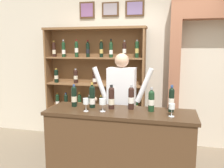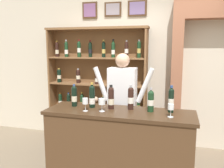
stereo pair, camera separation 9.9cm
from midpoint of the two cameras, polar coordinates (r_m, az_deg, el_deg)
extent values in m
cube|color=beige|center=(4.41, 5.90, 7.15)|extent=(12.00, 0.16, 3.27)
cube|color=#4C331E|center=(4.60, -6.64, 17.19)|extent=(0.29, 0.02, 0.29)
cube|color=#805484|center=(4.58, -6.71, 17.21)|extent=(0.23, 0.01, 0.24)
cube|color=#4C331E|center=(4.47, -1.06, 17.48)|extent=(0.31, 0.02, 0.25)
cube|color=gray|center=(4.45, -1.11, 17.51)|extent=(0.25, 0.01, 0.20)
cube|color=#4C331E|center=(4.37, 4.82, 17.63)|extent=(0.33, 0.02, 0.27)
cube|color=slate|center=(4.36, 4.79, 17.66)|extent=(0.27, 0.01, 0.21)
cube|color=brown|center=(4.71, -15.34, -0.10)|extent=(0.03, 0.29, 2.11)
cube|color=brown|center=(4.15, 6.88, -1.05)|extent=(0.03, 0.29, 2.11)
cube|color=brown|center=(4.48, -4.39, -0.27)|extent=(1.83, 0.02, 2.11)
cube|color=brown|center=(4.60, -4.78, -11.95)|extent=(1.77, 0.27, 0.03)
cylinder|color=#19381E|center=(4.83, -13.32, -9.39)|extent=(0.06, 0.06, 0.25)
sphere|color=#19381E|center=(4.79, -13.38, -7.92)|extent=(0.06, 0.06, 0.06)
cylinder|color=#19381E|center=(4.78, -13.40, -7.52)|extent=(0.03, 0.03, 0.08)
cylinder|color=navy|center=(4.77, -13.41, -7.18)|extent=(0.03, 0.03, 0.03)
cylinder|color=black|center=(4.83, -13.33, -9.31)|extent=(0.07, 0.07, 0.08)
cylinder|color=black|center=(4.71, -10.64, -9.81)|extent=(0.06, 0.06, 0.24)
sphere|color=black|center=(4.67, -10.69, -8.34)|extent=(0.06, 0.06, 0.06)
cylinder|color=black|center=(4.67, -10.70, -8.05)|extent=(0.02, 0.02, 0.06)
cylinder|color=navy|center=(4.66, -10.71, -7.81)|extent=(0.03, 0.03, 0.03)
cylinder|color=silver|center=(4.72, -10.63, -10.14)|extent=(0.07, 0.07, 0.08)
cylinder|color=black|center=(4.59, -7.64, -10.26)|extent=(0.06, 0.06, 0.24)
sphere|color=black|center=(4.55, -7.67, -8.76)|extent=(0.06, 0.06, 0.06)
cylinder|color=black|center=(4.54, -7.68, -8.42)|extent=(0.03, 0.03, 0.07)
cylinder|color=navy|center=(4.54, -7.68, -8.14)|extent=(0.03, 0.03, 0.03)
cylinder|color=black|center=(4.59, -7.64, -10.29)|extent=(0.07, 0.07, 0.08)
cylinder|color=black|center=(4.54, -5.25, -10.54)|extent=(0.06, 0.06, 0.23)
sphere|color=black|center=(4.50, -5.27, -9.10)|extent=(0.06, 0.06, 0.06)
cylinder|color=black|center=(4.49, -5.27, -8.79)|extent=(0.03, 0.03, 0.06)
cylinder|color=maroon|center=(4.48, -5.28, -8.54)|extent=(0.03, 0.03, 0.03)
cylinder|color=silver|center=(4.54, -5.25, -10.68)|extent=(0.07, 0.07, 0.07)
cylinder|color=black|center=(4.46, -1.79, -10.80)|extent=(0.06, 0.06, 0.24)
sphere|color=black|center=(4.42, -1.79, -9.30)|extent=(0.06, 0.06, 0.06)
cylinder|color=black|center=(4.41, -1.79, -8.95)|extent=(0.02, 0.02, 0.07)
cylinder|color=black|center=(4.41, -1.80, -8.66)|extent=(0.03, 0.03, 0.03)
cylinder|color=black|center=(4.47, -1.78, -11.00)|extent=(0.07, 0.07, 0.08)
cylinder|color=black|center=(4.45, 1.20, -10.76)|extent=(0.06, 0.06, 0.25)
sphere|color=black|center=(4.40, 1.20, -9.15)|extent=(0.06, 0.06, 0.06)
cylinder|color=black|center=(4.39, 1.21, -8.72)|extent=(0.03, 0.03, 0.08)
cylinder|color=navy|center=(4.38, 1.21, -8.35)|extent=(0.03, 0.03, 0.03)
cylinder|color=silver|center=(4.45, 1.20, -10.83)|extent=(0.07, 0.07, 0.08)
cylinder|color=black|center=(4.41, 4.84, -11.07)|extent=(0.06, 0.06, 0.24)
sphere|color=black|center=(4.37, 4.86, -9.55)|extent=(0.06, 0.06, 0.06)
cylinder|color=black|center=(4.36, 4.87, -9.15)|extent=(0.03, 0.03, 0.08)
cylinder|color=#B79338|center=(4.35, 4.88, -8.80)|extent=(0.03, 0.03, 0.03)
cylinder|color=beige|center=(4.42, 4.84, -11.41)|extent=(0.07, 0.07, 0.08)
cube|color=brown|center=(4.45, -4.86, -6.19)|extent=(1.77, 0.27, 0.02)
cylinder|color=black|center=(4.73, -13.54, -4.04)|extent=(0.07, 0.07, 0.20)
sphere|color=black|center=(4.71, -13.58, -2.76)|extent=(0.07, 0.07, 0.07)
cylinder|color=black|center=(4.70, -13.59, -2.49)|extent=(0.03, 0.03, 0.06)
cylinder|color=#B79338|center=(4.70, -13.60, -2.27)|extent=(0.03, 0.03, 0.03)
cylinder|color=silver|center=(4.74, -13.52, -4.37)|extent=(0.07, 0.07, 0.07)
cylinder|color=black|center=(4.62, -11.58, -4.21)|extent=(0.07, 0.07, 0.22)
sphere|color=black|center=(4.60, -11.62, -2.83)|extent=(0.07, 0.07, 0.07)
cylinder|color=black|center=(4.59, -11.63, -2.50)|extent=(0.03, 0.03, 0.07)
cylinder|color=navy|center=(4.59, -11.64, -2.22)|extent=(0.03, 0.03, 0.03)
cylinder|color=silver|center=(4.63, -11.57, -4.56)|extent=(0.07, 0.07, 0.07)
cylinder|color=#19381E|center=(4.54, -8.42, -4.36)|extent=(0.07, 0.07, 0.22)
sphere|color=#19381E|center=(4.51, -8.46, -2.95)|extent=(0.07, 0.07, 0.07)
cylinder|color=#19381E|center=(4.51, -8.47, -2.53)|extent=(0.03, 0.03, 0.08)
cylinder|color=#B79338|center=(4.50, -8.47, -2.15)|extent=(0.03, 0.03, 0.03)
cylinder|color=tan|center=(4.55, -8.41, -4.70)|extent=(0.07, 0.07, 0.07)
cylinder|color=black|center=(4.43, -6.04, -4.75)|extent=(0.07, 0.07, 0.20)
sphere|color=black|center=(4.41, -6.06, -3.41)|extent=(0.07, 0.07, 0.07)
cylinder|color=black|center=(4.40, -6.07, -3.07)|extent=(0.03, 0.03, 0.07)
cylinder|color=#99999E|center=(4.40, -6.08, -2.76)|extent=(0.03, 0.03, 0.03)
cylinder|color=silver|center=(4.43, -6.04, -4.74)|extent=(0.07, 0.07, 0.06)
cylinder|color=black|center=(4.37, -3.32, -4.92)|extent=(0.07, 0.07, 0.20)
sphere|color=black|center=(4.35, -3.33, -3.60)|extent=(0.07, 0.07, 0.07)
cylinder|color=black|center=(4.34, -3.34, -3.20)|extent=(0.03, 0.03, 0.07)
cylinder|color=#B79338|center=(4.34, -3.34, -2.87)|extent=(0.03, 0.03, 0.03)
cylinder|color=silver|center=(4.38, -3.32, -5.18)|extent=(0.07, 0.07, 0.06)
cylinder|color=black|center=(4.36, -0.70, -4.87)|extent=(0.07, 0.07, 0.21)
sphere|color=black|center=(4.33, -0.71, -3.45)|extent=(0.07, 0.07, 0.07)
cylinder|color=black|center=(4.33, -0.71, -3.16)|extent=(0.03, 0.03, 0.06)
cylinder|color=maroon|center=(4.33, -0.71, -2.91)|extent=(0.04, 0.04, 0.03)
cylinder|color=black|center=(4.36, -0.70, -4.86)|extent=(0.07, 0.07, 0.07)
cylinder|color=#19381E|center=(4.27, 2.19, -5.26)|extent=(0.07, 0.07, 0.20)
sphere|color=#19381E|center=(4.24, 2.20, -3.88)|extent=(0.07, 0.07, 0.07)
cylinder|color=#19381E|center=(4.23, 2.20, -3.43)|extent=(0.03, 0.03, 0.08)
cylinder|color=#99999E|center=(4.23, 2.20, -3.04)|extent=(0.03, 0.03, 0.03)
cylinder|color=silver|center=(4.27, 2.19, -5.23)|extent=(0.07, 0.07, 0.06)
cylinder|color=#19381E|center=(4.24, 5.19, -5.28)|extent=(0.07, 0.07, 0.21)
sphere|color=#19381E|center=(4.22, 5.21, -3.81)|extent=(0.07, 0.07, 0.07)
cylinder|color=#19381E|center=(4.21, 5.22, -3.42)|extent=(0.03, 0.03, 0.07)
cylinder|color=black|center=(4.20, 5.22, -3.09)|extent=(0.03, 0.03, 0.03)
cylinder|color=tan|center=(4.25, 5.19, -5.44)|extent=(0.07, 0.07, 0.07)
cube|color=brown|center=(4.34, -4.95, -0.08)|extent=(1.77, 0.27, 0.02)
cylinder|color=black|center=(4.58, -13.82, 1.64)|extent=(0.08, 0.08, 0.21)
sphere|color=black|center=(4.57, -13.87, 3.01)|extent=(0.07, 0.07, 0.07)
cylinder|color=black|center=(4.57, -13.88, 3.27)|extent=(0.03, 0.03, 0.06)
cylinder|color=#B79338|center=(4.57, -13.89, 3.49)|extent=(0.04, 0.04, 0.03)
cylinder|color=beige|center=(4.58, -13.82, 1.63)|extent=(0.08, 0.08, 0.07)
cylinder|color=black|center=(4.43, -9.33, 1.53)|extent=(0.08, 0.08, 0.21)
sphere|color=black|center=(4.41, -9.36, 2.94)|extent=(0.07, 0.07, 0.07)
cylinder|color=black|center=(4.41, -9.37, 3.24)|extent=(0.03, 0.03, 0.06)
cylinder|color=#99999E|center=(4.41, -9.38, 3.48)|extent=(0.04, 0.04, 0.03)
cylinder|color=beige|center=(4.43, -9.33, 1.58)|extent=(0.08, 0.08, 0.07)
cylinder|color=black|center=(4.29, -4.83, 1.31)|extent=(0.08, 0.08, 0.20)
sphere|color=black|center=(4.28, -4.85, 2.71)|extent=(0.07, 0.07, 0.07)
cylinder|color=black|center=(4.28, -4.85, 3.02)|extent=(0.04, 0.04, 0.06)
cylinder|color=maroon|center=(4.27, -4.86, 3.29)|extent=(0.04, 0.04, 0.03)
cylinder|color=silver|center=(4.29, -4.82, 0.97)|extent=(0.08, 0.08, 0.06)
cylinder|color=black|center=(4.24, -0.78, 1.30)|extent=(0.08, 0.08, 0.21)
sphere|color=black|center=(4.22, -0.78, 2.77)|extent=(0.07, 0.07, 0.07)
cylinder|color=black|center=(4.22, -0.78, 3.25)|extent=(0.04, 0.04, 0.08)
cylinder|color=#B79338|center=(4.22, -0.78, 3.68)|extent=(0.04, 0.04, 0.03)
cylinder|color=silver|center=(4.24, -0.78, 1.25)|extent=(0.08, 0.08, 0.07)
cylinder|color=black|center=(4.13, 3.97, 1.00)|extent=(0.08, 0.08, 0.20)
sphere|color=black|center=(4.12, 3.99, 2.45)|extent=(0.07, 0.07, 0.07)
cylinder|color=black|center=(4.12, 3.99, 2.87)|extent=(0.04, 0.04, 0.07)
cylinder|color=navy|center=(4.11, 4.00, 3.24)|extent=(0.04, 0.04, 0.03)
cylinder|color=black|center=(4.13, 3.97, 0.91)|extent=(0.08, 0.08, 0.06)
cube|color=brown|center=(4.29, -5.04, 6.24)|extent=(1.77, 0.27, 0.02)
cylinder|color=black|center=(4.61, -14.34, 7.80)|extent=(0.07, 0.07, 0.23)
sphere|color=black|center=(4.61, -14.40, 9.34)|extent=(0.06, 0.06, 0.06)
cylinder|color=black|center=(4.61, -14.42, 9.63)|extent=(0.03, 0.03, 0.06)
cylinder|color=#B79338|center=(4.61, -14.43, 9.88)|extent=(0.03, 0.03, 0.03)
cylinder|color=beige|center=(4.61, -14.33, 7.48)|extent=(0.07, 0.07, 0.08)
cylinder|color=#19381E|center=(4.48, -12.16, 7.88)|extent=(0.07, 0.07, 0.24)
sphere|color=#19381E|center=(4.48, -12.22, 9.47)|extent=(0.06, 0.06, 0.06)
cylinder|color=#19381E|center=(4.48, -12.23, 9.85)|extent=(0.03, 0.03, 0.07)
cylinder|color=#99999E|center=(4.48, -12.24, 10.18)|extent=(0.03, 0.03, 0.03)
cylinder|color=silver|center=(4.48, -12.15, 7.54)|extent=(0.07, 0.07, 0.08)
cylinder|color=#19381E|center=(4.37, -9.16, 7.96)|extent=(0.07, 0.07, 0.24)
sphere|color=#19381E|center=(4.37, -9.20, 9.61)|extent=(0.06, 0.06, 0.06)
cylinder|color=#19381E|center=(4.37, -9.21, 9.99)|extent=(0.03, 0.03, 0.07)
cylinder|color=maroon|center=(4.37, -9.22, 10.31)|extent=(0.03, 0.03, 0.03)
cylinder|color=silver|center=(4.37, -9.16, 8.00)|extent=(0.07, 0.07, 0.08)
cylinder|color=black|center=(4.36, -6.48, 7.92)|extent=(0.07, 0.07, 0.23)
sphere|color=black|center=(4.35, -6.51, 9.49)|extent=(0.06, 0.06, 0.06)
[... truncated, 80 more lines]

